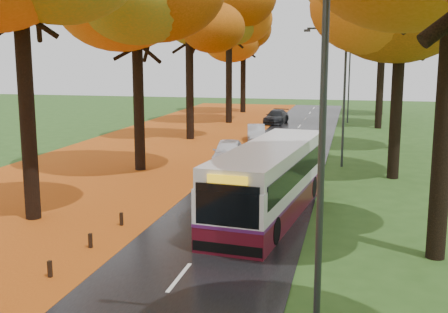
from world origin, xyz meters
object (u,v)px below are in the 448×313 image
(streetlamp_far, at_px, (347,73))
(car_silver, at_px, (256,133))
(streetlamp_mid, at_px, (340,85))
(streetlamp_near, at_px, (309,145))
(bus, at_px, (270,178))
(car_dark, at_px, (276,117))
(car_white, at_px, (228,152))

(streetlamp_far, distance_m, car_silver, 15.41)
(streetlamp_mid, bearing_deg, streetlamp_near, -90.00)
(car_silver, bearing_deg, streetlamp_far, 53.54)
(streetlamp_near, relative_size, car_silver, 2.17)
(bus, xyz_separation_m, car_silver, (-3.94, 19.33, -0.87))
(streetlamp_far, height_order, car_dark, streetlamp_far)
(car_dark, bearing_deg, car_white, -84.68)
(streetlamp_near, xyz_separation_m, car_white, (-6.30, 21.02, -3.94))
(streetlamp_near, height_order, streetlamp_far, same)
(bus, distance_m, car_dark, 30.70)
(car_silver, bearing_deg, car_white, -101.40)
(streetlamp_near, height_order, car_dark, streetlamp_near)
(streetlamp_mid, bearing_deg, streetlamp_far, 90.00)
(streetlamp_near, height_order, streetlamp_mid, same)
(car_silver, bearing_deg, streetlamp_mid, -64.98)
(car_silver, relative_size, car_dark, 0.85)
(streetlamp_far, bearing_deg, streetlamp_mid, -90.00)
(streetlamp_far, bearing_deg, streetlamp_near, -90.00)
(car_dark, bearing_deg, streetlamp_near, -76.09)
(streetlamp_near, relative_size, bus, 0.73)
(car_white, bearing_deg, streetlamp_near, -81.44)
(streetlamp_near, relative_size, streetlamp_mid, 1.00)
(streetlamp_far, relative_size, car_dark, 1.85)
(car_dark, bearing_deg, streetlamp_far, 25.87)
(streetlamp_far, bearing_deg, bus, -94.10)
(car_white, distance_m, car_silver, 9.51)
(car_silver, bearing_deg, bus, -89.87)
(car_dark, bearing_deg, car_silver, -84.68)
(bus, height_order, car_white, bus)
(streetlamp_near, xyz_separation_m, car_silver, (-6.30, 30.54, -4.07))
(car_silver, xyz_separation_m, car_dark, (0.00, 11.10, 0.02))
(streetlamp_near, bearing_deg, bus, 101.86)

